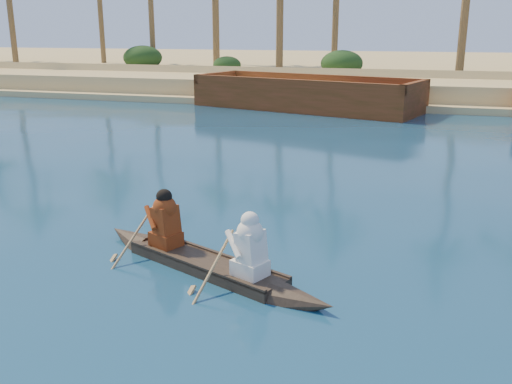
% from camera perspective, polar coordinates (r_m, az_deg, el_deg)
% --- Properties ---
extents(sandy_embankment, '(150.00, 51.00, 1.50)m').
position_cam_1_polar(sandy_embankment, '(56.37, 5.37, 12.21)').
color(sandy_embankment, tan).
rests_on(sandy_embankment, ground).
extents(shrub_cluster, '(100.00, 6.00, 2.40)m').
position_cam_1_polar(shrub_cluster, '(41.43, 0.87, 11.90)').
color(shrub_cluster, '#183212').
rests_on(shrub_cluster, ground).
extents(canoe, '(5.22, 2.77, 1.48)m').
position_cam_1_polar(canoe, '(10.11, -5.09, -6.25)').
color(canoe, '#3C2B20').
rests_on(canoe, ground).
extents(barge_mid, '(12.65, 7.00, 2.00)m').
position_cam_1_polar(barge_mid, '(31.04, 5.01, 9.58)').
color(barge_mid, maroon).
rests_on(barge_mid, ground).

